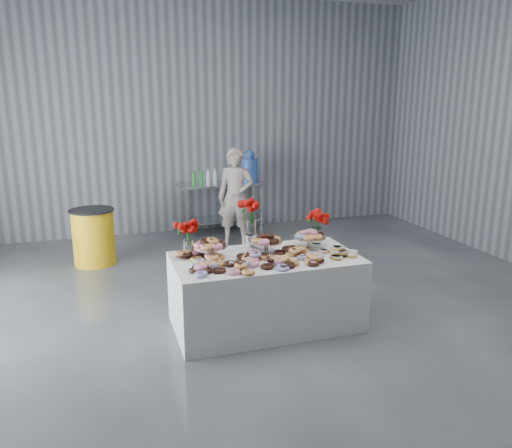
% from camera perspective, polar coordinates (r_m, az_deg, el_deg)
% --- Properties ---
extents(ground, '(9.00, 9.00, 0.00)m').
position_cam_1_polar(ground, '(5.11, 3.27, -13.06)').
color(ground, '#33363A').
rests_on(ground, ground).
extents(room_walls, '(8.04, 9.04, 4.02)m').
position_cam_1_polar(room_walls, '(4.52, 0.03, 18.04)').
color(room_walls, gray).
rests_on(room_walls, ground).
extents(display_table, '(1.90, 1.01, 0.75)m').
position_cam_1_polar(display_table, '(5.26, 1.11, -7.70)').
color(display_table, white).
rests_on(display_table, ground).
extents(prep_table, '(1.50, 0.60, 0.90)m').
position_cam_1_polar(prep_table, '(8.74, -3.92, 2.92)').
color(prep_table, silver).
rests_on(prep_table, ground).
extents(donut_mounds, '(1.81, 0.81, 0.09)m').
position_cam_1_polar(donut_mounds, '(5.07, 1.32, -3.50)').
color(donut_mounds, '#DF8551').
rests_on(donut_mounds, display_table).
extents(cake_stand_left, '(0.36, 0.36, 0.17)m').
position_cam_1_polar(cake_stand_left, '(5.08, -5.29, -2.39)').
color(cake_stand_left, silver).
rests_on(cake_stand_left, display_table).
extents(cake_stand_mid, '(0.36, 0.36, 0.17)m').
position_cam_1_polar(cake_stand_mid, '(5.24, 1.13, -1.82)').
color(cake_stand_mid, silver).
rests_on(cake_stand_mid, display_table).
extents(cake_stand_right, '(0.36, 0.36, 0.17)m').
position_cam_1_polar(cake_stand_right, '(5.42, 6.14, -1.35)').
color(cake_stand_right, silver).
rests_on(cake_stand_right, display_table).
extents(danish_pile, '(0.48, 0.48, 0.11)m').
position_cam_1_polar(danish_pile, '(5.26, 9.43, -2.90)').
color(danish_pile, silver).
rests_on(danish_pile, display_table).
extents(bouquet_left, '(0.26, 0.26, 0.42)m').
position_cam_1_polar(bouquet_left, '(5.10, -7.77, -0.58)').
color(bouquet_left, white).
rests_on(bouquet_left, display_table).
extents(bouquet_right, '(0.26, 0.26, 0.42)m').
position_cam_1_polar(bouquet_right, '(5.57, 6.97, 0.73)').
color(bouquet_right, white).
rests_on(bouquet_right, display_table).
extents(bouquet_center, '(0.26, 0.26, 0.57)m').
position_cam_1_polar(bouquet_center, '(5.33, -0.58, 1.13)').
color(bouquet_center, silver).
rests_on(bouquet_center, display_table).
extents(water_jug, '(0.28, 0.28, 0.55)m').
position_cam_1_polar(water_jug, '(8.78, -0.79, 6.52)').
color(water_jug, '#3C6DCC').
rests_on(water_jug, prep_table).
extents(drink_bottles, '(0.54, 0.08, 0.27)m').
position_cam_1_polar(drink_bottles, '(8.50, -5.91, 5.40)').
color(drink_bottles, '#268C33').
rests_on(drink_bottles, prep_table).
extents(person, '(0.66, 0.55, 1.56)m').
position_cam_1_polar(person, '(8.03, -2.34, 3.12)').
color(person, '#CC8C93').
rests_on(person, ground).
extents(trash_barrel, '(0.63, 0.63, 0.80)m').
position_cam_1_polar(trash_barrel, '(7.50, -18.08, -1.40)').
color(trash_barrel, yellow).
rests_on(trash_barrel, ground).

